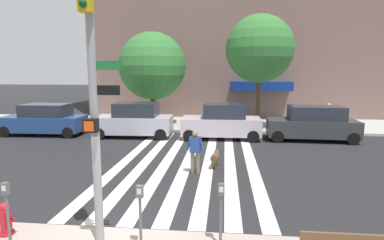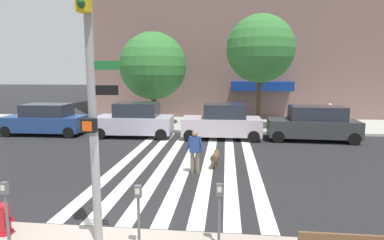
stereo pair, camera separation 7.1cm
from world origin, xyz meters
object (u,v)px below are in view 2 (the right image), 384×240
Objects in this scene: parked_car_third_in_line at (222,122)px; dog_on_leash at (215,156)px; parking_meter_curbside at (138,208)px; parked_car_near_curb at (46,120)px; street_tree_nearest at (153,66)px; street_tree_middle at (260,49)px; parked_car_behind_first at (135,121)px; parked_car_fourth_in_line at (314,124)px; pedestrian_bystander at (329,114)px; fire_hydrant at (5,218)px; pedestrian_dog_walker at (195,149)px; traffic_light_pole at (91,87)px; parking_meter_second_along at (219,205)px; parking_meter_third_along at (6,204)px.

dog_on_leash is at bearing -92.02° from parked_car_third_in_line.
parked_car_near_curb reaches higher than parking_meter_curbside.
street_tree_middle is at bearing -5.37° from street_tree_nearest.
parked_car_behind_first is (5.63, 0.00, 0.05)m from parked_car_near_curb.
parked_car_fourth_in_line is 11.08m from street_tree_nearest.
street_tree_middle is at bearing -174.62° from pedestrian_bystander.
pedestrian_dog_walker is (3.83, 5.28, 0.41)m from fire_hydrant.
street_tree_middle is at bearing 70.90° from pedestrian_dog_walker.
traffic_light_pole is 15.71m from street_tree_nearest.
parked_car_fourth_in_line is at bearing 60.89° from parking_meter_curbside.
street_tree_nearest is at bearing 111.08° from pedestrian_dog_walker.
parked_car_third_in_line is (1.57, 11.98, -0.07)m from parking_meter_curbside.
parked_car_behind_first is at bearing 179.98° from parked_car_fourth_in_line.
fire_hydrant is at bearing -115.72° from street_tree_middle.
street_tree_nearest reaches higher than dog_on_leash.
parked_car_third_in_line is (-0.10, 11.69, -0.07)m from parking_meter_second_along.
parked_car_near_curb is at bearing 151.99° from dog_on_leash.
parked_car_third_in_line is at bearing 77.97° from traffic_light_pole.
traffic_light_pole is at bearing -122.72° from parked_car_fourth_in_line.
parking_meter_second_along is at bearing 0.90° from fire_hydrant.
parked_car_near_curb is (-9.21, 11.98, -0.11)m from parking_meter_curbside.
parked_car_behind_first reaches higher than parked_car_fourth_in_line.
street_tree_nearest is at bearing 159.79° from parked_car_fourth_in_line.
parked_car_near_curb is 1.08× the size of parked_car_third_in_line.
traffic_light_pole is at bearing -106.49° from pedestrian_dog_walker.
parking_meter_curbside is (0.95, -0.11, -2.49)m from traffic_light_pole.
parked_car_third_in_line is (2.53, 11.87, -2.56)m from traffic_light_pole.
parking_meter_curbside and parking_meter_second_along have the same top height.
parking_meter_curbside and parking_meter_third_along have the same top height.
parked_car_behind_first reaches higher than parking_meter_third_along.
parking_meter_curbside is 17.61m from pedestrian_bystander.
pedestrian_dog_walker is (-1.03, 5.20, -0.10)m from parking_meter_second_along.
street_tree_middle is (-2.75, 2.98, 4.33)m from parked_car_fourth_in_line.
parked_car_behind_first reaches higher than parked_car_near_curb.
parking_meter_curbside is 0.19× the size of street_tree_middle.
parking_meter_curbside is 1.00× the size of parking_meter_second_along.
street_tree_nearest is 5.73× the size of dog_on_leash.
parked_car_third_in_line is 6.89m from street_tree_nearest.
parking_meter_curbside is at bearing -78.18° from street_tree_nearest.
parking_meter_second_along reaches higher than dog_on_leash.
street_tree_nearest is 3.90× the size of pedestrian_bystander.
traffic_light_pole is at bearing -108.16° from street_tree_middle.
parking_meter_third_along is 15.40m from parked_car_fourth_in_line.
parking_meter_third_along reaches higher than dog_on_leash.
street_tree_nearest is (-0.08, 15.42, 3.70)m from fire_hydrant.
parked_car_near_curb is at bearing 124.84° from traffic_light_pole.
fire_hydrant is 6.53m from pedestrian_dog_walker.
parked_car_fourth_in_line is 3.00× the size of pedestrian_dog_walker.
parking_meter_second_along is at bearing -114.49° from pedestrian_bystander.
fire_hydrant is at bearing -112.04° from parked_car_third_in_line.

